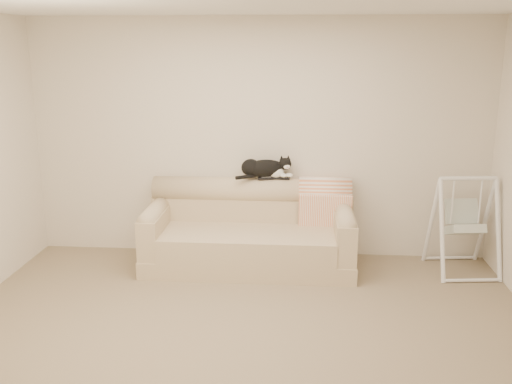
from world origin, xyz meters
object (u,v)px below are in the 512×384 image
sofa (250,233)px  tuxedo_cat (265,168)px  remote_a (266,178)px  remote_b (282,178)px  baby_swing (464,224)px

sofa → tuxedo_cat: 0.72m
sofa → remote_a: size_ratio=11.80×
remote_b → baby_swing: (1.89, -0.24, -0.40)m
tuxedo_cat → baby_swing: size_ratio=0.60×
remote_a → tuxedo_cat: tuxedo_cat is taller
sofa → remote_a: (0.16, 0.22, 0.56)m
sofa → baby_swing: 2.23m
sofa → baby_swing: baby_swing is taller
remote_b → tuxedo_cat: 0.21m
sofa → remote_b: 0.69m
remote_b → tuxedo_cat: bearing=177.8°
sofa → tuxedo_cat: size_ratio=3.55×
tuxedo_cat → remote_a: bearing=-52.2°
baby_swing → remote_a: bearing=173.8°
remote_a → tuxedo_cat: bearing=127.8°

